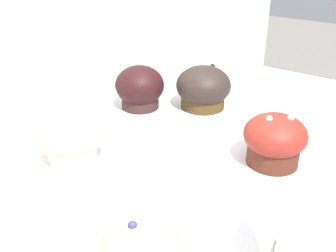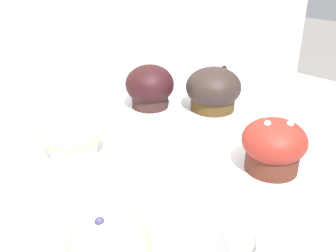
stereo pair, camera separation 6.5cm
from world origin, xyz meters
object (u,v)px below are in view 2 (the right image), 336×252
object	(u,v)px
muffin_back_right	(213,90)
muffin_front_right	(274,145)
muffin_front_left	(150,87)
muffin_back_left	(72,133)

from	to	relation	value
muffin_back_right	muffin_front_right	world-z (taller)	muffin_back_right
muffin_front_left	muffin_back_right	bearing A→B (deg)	-52.72
muffin_back_right	muffin_front_right	size ratio (longest dim) A/B	1.15
muffin_back_left	muffin_front_right	size ratio (longest dim) A/B	1.06
muffin_back_right	muffin_front_left	bearing A→B (deg)	127.28
muffin_back_left	muffin_front_left	size ratio (longest dim) A/B	1.04
muffin_back_left	muffin_front_left	world-z (taller)	muffin_front_left
muffin_back_left	muffin_front_right	world-z (taller)	muffin_front_right
muffin_back_right	muffin_back_left	bearing A→B (deg)	169.22
muffin_back_right	muffin_front_left	xyz separation A→B (m)	(-0.08, 0.11, 0.00)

